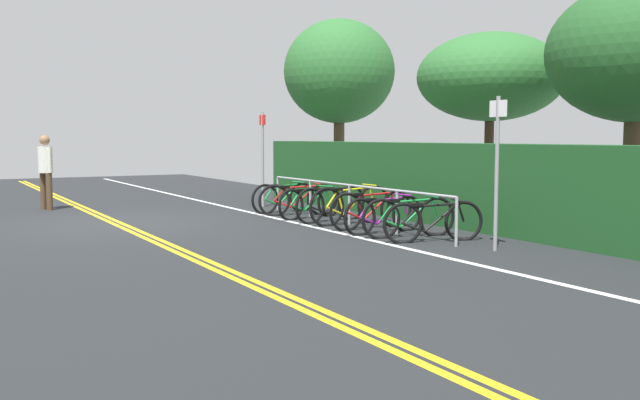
# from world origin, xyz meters

# --- Properties ---
(ground_plane) EXTENTS (32.81, 13.84, 0.05)m
(ground_plane) POSITION_xyz_m (0.00, 0.00, -0.03)
(ground_plane) COLOR #232628
(centre_line_yellow_inner) EXTENTS (29.53, 0.10, 0.00)m
(centre_line_yellow_inner) POSITION_xyz_m (0.00, -0.08, 0.00)
(centre_line_yellow_inner) COLOR gold
(centre_line_yellow_inner) RESTS_ON ground_plane
(centre_line_yellow_outer) EXTENTS (29.53, 0.10, 0.00)m
(centre_line_yellow_outer) POSITION_xyz_m (0.00, 0.08, 0.00)
(centre_line_yellow_outer) COLOR gold
(centre_line_yellow_outer) RESTS_ON ground_plane
(bike_lane_stripe_white) EXTENTS (29.53, 0.12, 0.00)m
(bike_lane_stripe_white) POSITION_xyz_m (0.00, 3.06, 0.00)
(bike_lane_stripe_white) COLOR white
(bike_lane_stripe_white) RESTS_ON ground_plane
(bike_rack) EXTENTS (6.28, 0.05, 0.78)m
(bike_rack) POSITION_xyz_m (2.56, 3.84, 0.59)
(bike_rack) COLOR #9EA0A5
(bike_rack) RESTS_ON ground_plane
(bicycle_0) EXTENTS (0.46, 1.65, 0.70)m
(bicycle_0) POSITION_xyz_m (-0.00, 3.72, 0.33)
(bicycle_0) COLOR black
(bicycle_0) RESTS_ON ground_plane
(bicycle_1) EXTENTS (0.56, 1.72, 0.72)m
(bicycle_1) POSITION_xyz_m (0.63, 3.75, 0.33)
(bicycle_1) COLOR black
(bicycle_1) RESTS_ON ground_plane
(bicycle_2) EXTENTS (0.57, 1.70, 0.69)m
(bicycle_2) POSITION_xyz_m (1.24, 3.71, 0.32)
(bicycle_2) COLOR black
(bicycle_2) RESTS_ON ground_plane
(bicycle_3) EXTENTS (0.51, 1.80, 0.75)m
(bicycle_3) POSITION_xyz_m (1.96, 3.79, 0.35)
(bicycle_3) COLOR black
(bicycle_3) RESTS_ON ground_plane
(bicycle_4) EXTENTS (0.46, 1.85, 0.79)m
(bicycle_4) POSITION_xyz_m (2.54, 3.88, 0.37)
(bicycle_4) COLOR black
(bicycle_4) RESTS_ON ground_plane
(bicycle_5) EXTENTS (0.46, 1.81, 0.74)m
(bicycle_5) POSITION_xyz_m (3.26, 3.89, 0.34)
(bicycle_5) COLOR black
(bicycle_5) RESTS_ON ground_plane
(bicycle_6) EXTENTS (0.46, 1.74, 0.70)m
(bicycle_6) POSITION_xyz_m (3.88, 3.73, 0.33)
(bicycle_6) COLOR black
(bicycle_6) RESTS_ON ground_plane
(bicycle_7) EXTENTS (0.48, 1.72, 0.72)m
(bicycle_7) POSITION_xyz_m (4.49, 3.82, 0.34)
(bicycle_7) COLOR black
(bicycle_7) RESTS_ON ground_plane
(bicycle_8) EXTENTS (0.56, 1.70, 0.70)m
(bicycle_8) POSITION_xyz_m (5.11, 3.84, 0.33)
(bicycle_8) COLOR black
(bicycle_8) RESTS_ON ground_plane
(pedestrian) EXTENTS (0.47, 0.32, 1.72)m
(pedestrian) POSITION_xyz_m (-3.23, -0.79, 0.99)
(pedestrian) COLOR #4C3826
(pedestrian) RESTS_ON ground_plane
(sign_post_near) EXTENTS (0.36, 0.07, 2.26)m
(sign_post_near) POSITION_xyz_m (-1.38, 3.85, 1.36)
(sign_post_near) COLOR gray
(sign_post_near) RESTS_ON ground_plane
(sign_post_far) EXTENTS (0.36, 0.06, 2.27)m
(sign_post_far) POSITION_xyz_m (6.27, 4.08, 1.37)
(sign_post_far) COLOR gray
(sign_post_far) RESTS_ON ground_plane
(hedge_backdrop) EXTENTS (15.23, 0.81, 1.56)m
(hedge_backdrop) POSITION_xyz_m (4.06, 5.58, 0.78)
(hedge_backdrop) COLOR #1C4C21
(hedge_backdrop) RESTS_ON ground_plane
(tree_near_left) EXTENTS (3.10, 3.10, 4.94)m
(tree_near_left) POSITION_xyz_m (-3.10, 7.01, 3.48)
(tree_near_left) COLOR brown
(tree_near_left) RESTS_ON ground_plane
(tree_mid) EXTENTS (3.20, 3.20, 3.93)m
(tree_mid) POSITION_xyz_m (2.29, 7.61, 2.97)
(tree_mid) COLOR #473323
(tree_mid) RESTS_ON ground_plane
(tree_far_right) EXTENTS (3.10, 3.10, 4.37)m
(tree_far_right) POSITION_xyz_m (5.85, 7.68, 3.13)
(tree_far_right) COLOR brown
(tree_far_right) RESTS_ON ground_plane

